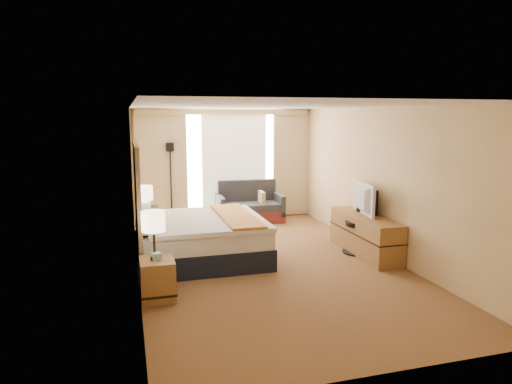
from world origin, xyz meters
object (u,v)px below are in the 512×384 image
object	(u,v)px
television	(358,198)
lamp_left	(153,222)
nightstand_left	(158,279)
floor_lamp	(170,167)
lamp_right	(144,194)
bed	(200,238)
loveseat	(250,208)
media_dresser	(365,235)
nightstand_right	(148,233)
desk_chair	(361,225)

from	to	relation	value
television	lamp_left	bearing A→B (deg)	117.53
nightstand_left	lamp_left	distance (m)	0.79
floor_lamp	lamp_right	bearing A→B (deg)	-108.89
bed	loveseat	xyz separation A→B (m)	(1.58, 2.57, -0.07)
nightstand_left	media_dresser	size ratio (longest dim) A/B	0.31
loveseat	floor_lamp	distance (m)	2.05
nightstand_right	lamp_right	distance (m)	0.77
nightstand_right	television	xyz separation A→B (m)	(3.65, -1.25, 0.71)
loveseat	desk_chair	xyz separation A→B (m)	(1.29, -2.93, 0.20)
nightstand_left	television	size ratio (longest dim) A/B	0.56
nightstand_right	television	world-z (taller)	television
desk_chair	lamp_left	bearing A→B (deg)	176.06
bed	television	world-z (taller)	television
bed	loveseat	world-z (taller)	bed
desk_chair	nightstand_left	bearing A→B (deg)	176.44
media_dresser	loveseat	bearing A→B (deg)	113.30
nightstand_left	media_dresser	distance (m)	3.85
bed	floor_lamp	xyz separation A→B (m)	(-0.20, 2.83, 0.92)
nightstand_right	lamp_right	size ratio (longest dim) A/B	0.87
desk_chair	television	distance (m)	0.48
lamp_left	television	distance (m)	3.88
lamp_left	bed	bearing A→B (deg)	60.98
nightstand_left	lamp_right	distance (m)	2.55
nightstand_left	bed	bearing A→B (deg)	62.04
floor_lamp	television	world-z (taller)	floor_lamp
floor_lamp	television	xyz separation A→B (m)	(3.04, -3.10, -0.32)
nightstand_right	bed	world-z (taller)	bed
loveseat	floor_lamp	world-z (taller)	floor_lamp
media_dresser	desk_chair	size ratio (longest dim) A/B	1.57
lamp_left	television	world-z (taller)	television
bed	lamp_left	bearing A→B (deg)	-119.02
media_dresser	television	size ratio (longest dim) A/B	1.83
loveseat	television	xyz separation A→B (m)	(1.26, -2.84, 0.67)
floor_lamp	desk_chair	world-z (taller)	floor_lamp
loveseat	lamp_right	distance (m)	3.04
lamp_right	lamp_left	bearing A→B (deg)	-89.57
nightstand_right	loveseat	bearing A→B (deg)	33.72
media_dresser	loveseat	distance (m)	3.31
desk_chair	television	world-z (taller)	television
television	desk_chair	bearing A→B (deg)	-154.28
nightstand_left	loveseat	xyz separation A→B (m)	(2.39, 4.09, 0.03)
media_dresser	nightstand_right	bearing A→B (deg)	158.60
loveseat	television	bearing A→B (deg)	-64.32
desk_chair	lamp_right	distance (m)	3.97
media_dresser	bed	bearing A→B (deg)	170.70
bed	lamp_right	world-z (taller)	lamp_right
lamp_right	floor_lamp	bearing A→B (deg)	71.11
media_dresser	television	bearing A→B (deg)	103.90
nightstand_right	floor_lamp	distance (m)	2.20
media_dresser	lamp_right	world-z (taller)	lamp_right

